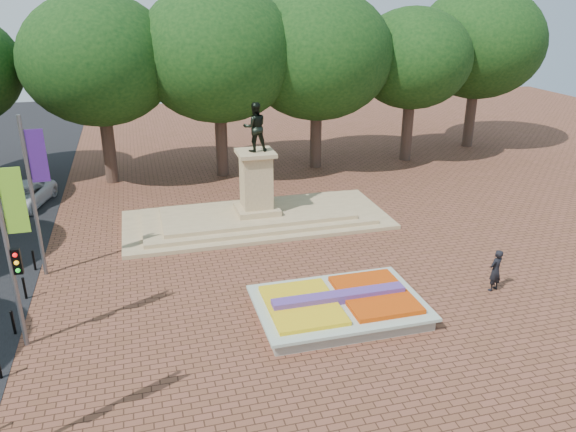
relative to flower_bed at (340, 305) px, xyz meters
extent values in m
plane|color=brown|center=(-1.03, 2.00, -0.38)|extent=(90.00, 90.00, 0.00)
cube|color=gray|center=(-0.03, 0.00, -0.15)|extent=(6.00, 4.00, 0.45)
cube|color=beige|center=(-0.03, 0.00, 0.12)|extent=(6.30, 4.30, 0.12)
cube|color=#D7440B|center=(1.42, 0.00, 0.25)|extent=(2.60, 3.40, 0.22)
cube|color=yellow|center=(-1.48, 0.00, 0.24)|extent=(2.60, 3.40, 0.18)
cube|color=#4D3188|center=(-0.03, 0.00, 0.34)|extent=(5.20, 0.55, 0.38)
cube|color=tan|center=(-1.03, 10.00, -0.28)|extent=(14.00, 6.00, 0.20)
cube|color=tan|center=(-1.03, 10.00, -0.08)|extent=(12.00, 5.00, 0.20)
cube|color=tan|center=(-1.03, 10.00, 0.12)|extent=(10.00, 4.00, 0.20)
cube|color=tan|center=(-1.03, 10.00, 0.37)|extent=(2.20, 2.20, 0.30)
cube|color=tan|center=(-1.03, 10.00, 1.92)|extent=(1.50, 1.50, 2.80)
cube|color=tan|center=(-1.03, 10.00, 3.42)|extent=(1.90, 1.90, 0.20)
imported|color=black|center=(-1.03, 10.00, 4.77)|extent=(1.22, 0.95, 2.50)
cylinder|color=#39271F|center=(-9.03, 20.00, 1.62)|extent=(0.80, 0.80, 4.00)
ellipsoid|color=black|center=(-9.03, 20.00, 6.32)|extent=(8.80, 8.80, 7.48)
cylinder|color=#39271F|center=(-2.03, 20.00, 1.62)|extent=(0.80, 0.80, 4.00)
ellipsoid|color=black|center=(-2.03, 20.00, 6.32)|extent=(8.80, 8.80, 7.48)
cylinder|color=#39271F|center=(4.97, 20.00, 1.62)|extent=(0.80, 0.80, 4.00)
ellipsoid|color=black|center=(4.97, 20.00, 6.32)|extent=(8.80, 8.80, 7.48)
cylinder|color=#39271F|center=(11.97, 20.00, 1.62)|extent=(0.80, 0.80, 4.00)
ellipsoid|color=black|center=(11.97, 20.00, 6.32)|extent=(8.80, 8.80, 7.48)
cylinder|color=#39271F|center=(18.97, 20.00, 1.62)|extent=(0.80, 0.80, 4.00)
ellipsoid|color=black|center=(18.97, 20.00, 6.32)|extent=(8.80, 8.80, 7.48)
cylinder|color=slate|center=(-11.23, 1.00, 3.12)|extent=(0.16, 0.16, 7.00)
cube|color=#83CC28|center=(-10.78, 1.00, 4.92)|extent=(0.70, 0.04, 2.20)
cylinder|color=slate|center=(-11.23, 6.50, 3.12)|extent=(0.16, 0.16, 7.00)
cube|color=#491E7E|center=(-10.78, 6.50, 4.92)|extent=(0.70, 0.04, 2.20)
cube|color=black|center=(-11.03, 1.00, 2.82)|extent=(0.28, 0.18, 0.90)
cylinder|color=black|center=(-11.73, 1.80, 0.07)|extent=(0.10, 0.10, 0.90)
sphere|color=black|center=(-11.73, 1.80, 0.54)|extent=(0.12, 0.12, 0.12)
cylinder|color=black|center=(-11.73, 4.40, 0.07)|extent=(0.10, 0.10, 0.90)
sphere|color=black|center=(-11.73, 4.40, 0.54)|extent=(0.12, 0.12, 0.12)
cylinder|color=black|center=(-11.73, 7.00, 0.07)|extent=(0.10, 0.10, 0.90)
sphere|color=black|center=(-11.73, 7.00, 0.54)|extent=(0.12, 0.12, 0.12)
imported|color=silver|center=(-13.40, 15.76, 0.29)|extent=(3.43, 5.19, 1.33)
imported|color=black|center=(6.78, 0.10, 0.52)|extent=(0.77, 0.63, 1.80)
camera|label=1|loc=(-6.79, -17.39, 11.02)|focal=35.00mm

